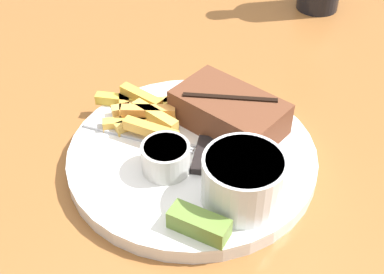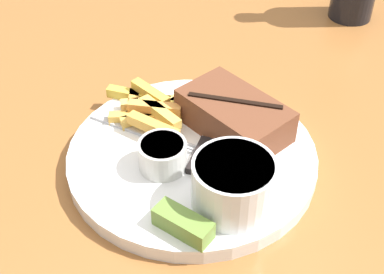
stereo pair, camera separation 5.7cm
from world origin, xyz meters
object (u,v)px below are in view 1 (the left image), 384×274
Objects in this scene: dinner_plate at (192,157)px; coleslaw_cup at (243,178)px; steak_portion at (231,113)px; pickle_spear at (199,224)px; dipping_sauce_cup at (167,158)px; fork_utensil at (133,135)px; knife_utensil at (208,133)px.

coleslaw_cup reaches higher than dinner_plate.
steak_portion is 2.06× the size of pickle_spear.
dipping_sauce_cup is at bearing -164.61° from coleslaw_cup.
coleslaw_cup reaches higher than pickle_spear.
coleslaw_cup is 0.15m from fork_utensil.
knife_utensil is (0.06, 0.06, 0.00)m from fork_utensil.
dinner_plate is 0.03m from knife_utensil.
steak_portion reaches higher than dipping_sauce_cup.
dipping_sauce_cup is 0.09m from pickle_spear.
dinner_plate is at bearing 93.46° from dipping_sauce_cup.
dinner_plate is 2.15× the size of fork_utensil.
dinner_plate is at bearing 0.00° from fork_utensil.
pickle_spear is at bearing -41.41° from fork_utensil.
coleslaw_cup is 0.63× the size of fork_utensil.
coleslaw_cup reaches higher than dipping_sauce_cup.
dipping_sauce_cup is (-0.08, -0.02, -0.01)m from coleslaw_cup.
coleslaw_cup is at bearing 15.39° from dipping_sauce_cup.
fork_utensil is (-0.06, -0.03, 0.01)m from dinner_plate.
dipping_sauce_cup reaches higher than knife_utensil.
steak_portion is 1.00× the size of fork_utensil.
steak_portion is at bearing 88.06° from dinner_plate.
steak_portion is at bearing 90.18° from dipping_sauce_cup.
dinner_plate is 0.07m from fork_utensil.
pickle_spear is at bearing -24.42° from dipping_sauce_cup.
knife_utensil is (-0.01, -0.03, -0.02)m from steak_portion.
coleslaw_cup is at bearing -19.12° from fork_utensil.
coleslaw_cup is 0.09m from dipping_sauce_cup.
dinner_plate is 4.41× the size of pickle_spear.
pickle_spear is at bearing -92.22° from coleslaw_cup.
dinner_plate is 0.11m from pickle_spear.
knife_utensil is at bearing 152.09° from coleslaw_cup.
steak_portion reaches higher than dinner_plate.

